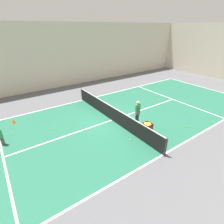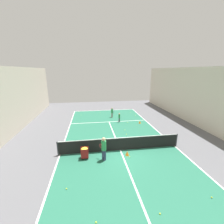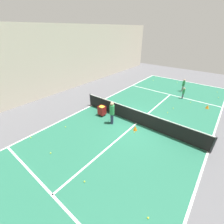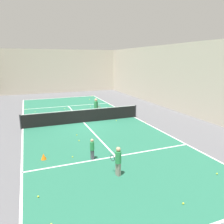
% 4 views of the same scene
% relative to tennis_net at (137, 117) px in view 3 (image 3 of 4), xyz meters
% --- Properties ---
extents(ground_plane, '(38.33, 38.33, 0.00)m').
position_rel_tennis_net_xyz_m(ground_plane, '(0.00, 0.00, -0.55)').
color(ground_plane, '#5B5B60').
extents(court_playing_area, '(9.09, 24.61, 0.00)m').
position_rel_tennis_net_xyz_m(court_playing_area, '(0.00, 0.00, -0.55)').
color(court_playing_area, '#23664C').
rests_on(court_playing_area, ground).
extents(line_baseline_near, '(9.09, 0.10, 0.00)m').
position_rel_tennis_net_xyz_m(line_baseline_near, '(0.00, -12.30, -0.55)').
color(line_baseline_near, white).
rests_on(line_baseline_near, ground).
extents(line_sideline_left, '(0.10, 24.61, 0.00)m').
position_rel_tennis_net_xyz_m(line_sideline_left, '(-4.55, 0.00, -0.55)').
color(line_sideline_left, white).
rests_on(line_sideline_left, ground).
extents(line_sideline_right, '(0.10, 24.61, 0.00)m').
position_rel_tennis_net_xyz_m(line_sideline_right, '(4.55, 0.00, -0.55)').
color(line_sideline_right, white).
rests_on(line_sideline_right, ground).
extents(line_service_near, '(9.09, 0.10, 0.00)m').
position_rel_tennis_net_xyz_m(line_service_near, '(0.00, -6.77, -0.55)').
color(line_service_near, white).
rests_on(line_service_near, ground).
extents(line_service_far, '(9.09, 0.10, 0.00)m').
position_rel_tennis_net_xyz_m(line_service_far, '(0.00, 6.77, -0.55)').
color(line_service_far, white).
rests_on(line_service_far, ground).
extents(line_centre_service, '(0.10, 13.54, 0.00)m').
position_rel_tennis_net_xyz_m(line_centre_service, '(0.00, 0.00, -0.55)').
color(line_centre_service, white).
rests_on(line_centre_service, ground).
extents(hall_enclosure_right, '(0.15, 34.63, 6.38)m').
position_rel_tennis_net_xyz_m(hall_enclosure_right, '(9.48, 0.00, 2.63)').
color(hall_enclosure_right, beige).
rests_on(hall_enclosure_right, ground).
extents(tennis_net, '(9.39, 0.10, 1.07)m').
position_rel_tennis_net_xyz_m(tennis_net, '(0.00, 0.00, 0.00)').
color(tennis_net, '#2D2D33').
rests_on(tennis_net, ground).
extents(player_near_baseline, '(0.39, 0.58, 1.32)m').
position_rel_tennis_net_xyz_m(player_near_baseline, '(-0.64, -8.55, 0.20)').
color(player_near_baseline, gray).
rests_on(player_near_baseline, ground).
extents(coach_at_net, '(0.50, 0.65, 1.68)m').
position_rel_tennis_net_xyz_m(coach_at_net, '(1.39, 1.08, 0.41)').
color(coach_at_net, '#2D3351').
rests_on(coach_at_net, ground).
extents(child_midcourt, '(0.28, 0.28, 1.09)m').
position_rel_tennis_net_xyz_m(child_midcourt, '(-1.22, -6.61, 0.07)').
color(child_midcourt, '#4C4C56').
rests_on(child_midcourt, ground).
extents(ball_cart, '(0.52, 0.47, 0.81)m').
position_rel_tennis_net_xyz_m(ball_cart, '(2.71, 0.68, 0.01)').
color(ball_cart, maroon).
rests_on(ball_cart, ground).
extents(training_cone_0, '(0.26, 0.26, 0.34)m').
position_rel_tennis_net_xyz_m(training_cone_0, '(-0.34, 0.77, -0.38)').
color(training_cone_0, orange).
rests_on(training_cone_0, ground).
extents(training_cone_1, '(0.28, 0.28, 0.32)m').
position_rel_tennis_net_xyz_m(training_cone_1, '(-3.52, -5.75, -0.39)').
color(training_cone_1, orange).
rests_on(training_cone_1, ground).
extents(tennis_ball_0, '(0.07, 0.07, 0.07)m').
position_rel_tennis_net_xyz_m(tennis_ball_0, '(-3.47, 5.10, -0.52)').
color(tennis_ball_0, yellow).
rests_on(tennis_ball_0, ground).
extents(tennis_ball_1, '(0.07, 0.07, 0.07)m').
position_rel_tennis_net_xyz_m(tennis_ball_1, '(-1.29, -3.92, -0.52)').
color(tennis_ball_1, yellow).
rests_on(tennis_ball_1, ground).
extents(tennis_ball_3, '(0.07, 0.07, 0.07)m').
position_rel_tennis_net_xyz_m(tennis_ball_3, '(3.85, -11.86, -0.52)').
color(tennis_ball_3, yellow).
rests_on(tennis_ball_3, ground).
extents(tennis_ball_4, '(0.07, 0.07, 0.07)m').
position_rel_tennis_net_xyz_m(tennis_ball_4, '(-0.44, 1.05, -0.52)').
color(tennis_ball_4, yellow).
rests_on(tennis_ball_4, ground).
extents(tennis_ball_5, '(0.07, 0.07, 0.07)m').
position_rel_tennis_net_xyz_m(tennis_ball_5, '(2.15, 5.50, -0.52)').
color(tennis_ball_5, yellow).
rests_on(tennis_ball_5, ground).
extents(tennis_ball_6, '(0.07, 0.07, 0.07)m').
position_rel_tennis_net_xyz_m(tennis_ball_6, '(-2.13, -6.07, -0.52)').
color(tennis_ball_6, yellow).
rests_on(tennis_ball_6, ground).
extents(tennis_ball_8, '(0.07, 0.07, 0.07)m').
position_rel_tennis_net_xyz_m(tennis_ball_8, '(4.50, -10.19, -0.52)').
color(tennis_ball_8, yellow).
rests_on(tennis_ball_8, ground).
extents(tennis_ball_10, '(0.07, 0.07, 0.07)m').
position_rel_tennis_net_xyz_m(tennis_ball_10, '(4.31, 5.53, -0.52)').
color(tennis_ball_10, yellow).
rests_on(tennis_ball_10, ground).
extents(tennis_ball_12, '(0.07, 0.07, 0.07)m').
position_rel_tennis_net_xyz_m(tennis_ball_12, '(3.59, 3.48, -0.52)').
color(tennis_ball_12, yellow).
rests_on(tennis_ball_12, ground).
extents(tennis_ball_13, '(0.07, 0.07, 0.07)m').
position_rel_tennis_net_xyz_m(tennis_ball_13, '(-3.97, -8.93, -0.52)').
color(tennis_ball_13, yellow).
rests_on(tennis_ball_13, ground).
extents(tennis_ball_14, '(0.07, 0.07, 0.07)m').
position_rel_tennis_net_xyz_m(tennis_ball_14, '(-3.68, -10.53, -0.52)').
color(tennis_ball_14, yellow).
rests_on(tennis_ball_14, ground).
extents(tennis_ball_15, '(0.07, 0.07, 0.07)m').
position_rel_tennis_net_xyz_m(tennis_ball_15, '(3.44, -10.08, -0.52)').
color(tennis_ball_15, yellow).
rests_on(tennis_ball_15, ground).
extents(tennis_ball_16, '(0.07, 0.07, 0.07)m').
position_rel_tennis_net_xyz_m(tennis_ball_16, '(-1.19, -2.84, -0.52)').
color(tennis_ball_16, yellow).
rests_on(tennis_ball_16, ground).
extents(tennis_ball_17, '(0.07, 0.07, 0.07)m').
position_rel_tennis_net_xyz_m(tennis_ball_17, '(2.60, -0.56, -0.52)').
color(tennis_ball_17, yellow).
rests_on(tennis_ball_17, ground).
extents(tennis_ball_18, '(0.07, 0.07, 0.07)m').
position_rel_tennis_net_xyz_m(tennis_ball_18, '(4.57, -1.83, -0.52)').
color(tennis_ball_18, yellow).
rests_on(tennis_ball_18, ground).
extents(tennis_ball_19, '(0.07, 0.07, 0.07)m').
position_rel_tennis_net_xyz_m(tennis_ball_19, '(0.72, -11.19, -0.52)').
color(tennis_ball_19, yellow).
rests_on(tennis_ball_19, ground).
extents(tennis_ball_20, '(0.07, 0.07, 0.07)m').
position_rel_tennis_net_xyz_m(tennis_ball_20, '(-0.59, 5.53, -0.52)').
color(tennis_ball_20, yellow).
rests_on(tennis_ball_20, ground).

